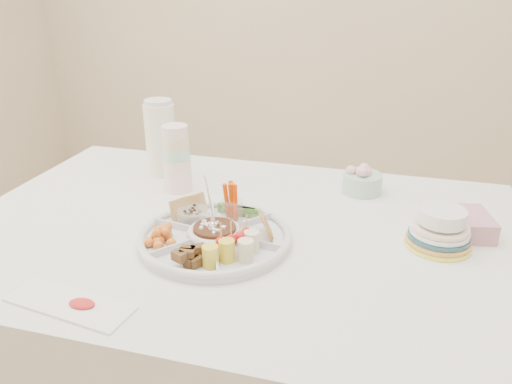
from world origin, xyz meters
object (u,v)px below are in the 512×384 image
(dining_table, at_px, (240,340))
(thermos, at_px, (161,137))
(party_tray, at_px, (215,235))
(plate_stack, at_px, (440,228))

(dining_table, distance_m, thermos, 0.70)
(party_tray, distance_m, thermos, 0.53)
(plate_stack, bearing_deg, dining_table, -175.77)
(party_tray, xyz_separation_m, plate_stack, (0.54, 0.13, 0.03))
(thermos, bearing_deg, dining_table, -40.57)
(dining_table, bearing_deg, party_tray, -108.21)
(dining_table, height_order, plate_stack, plate_stack)
(dining_table, distance_m, plate_stack, 0.67)
(party_tray, relative_size, thermos, 1.47)
(party_tray, height_order, thermos, thermos)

